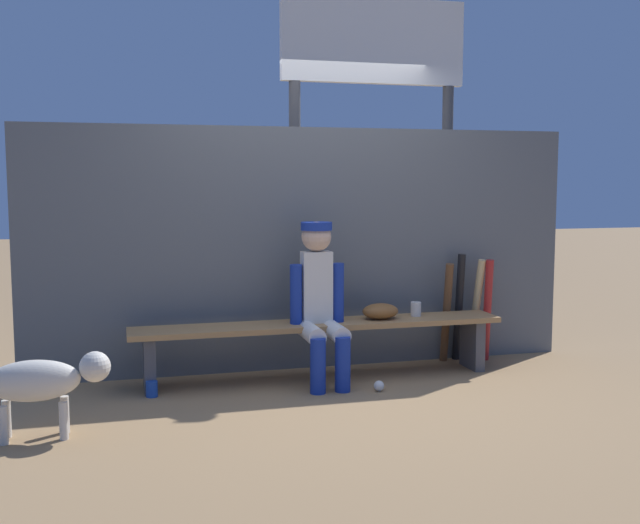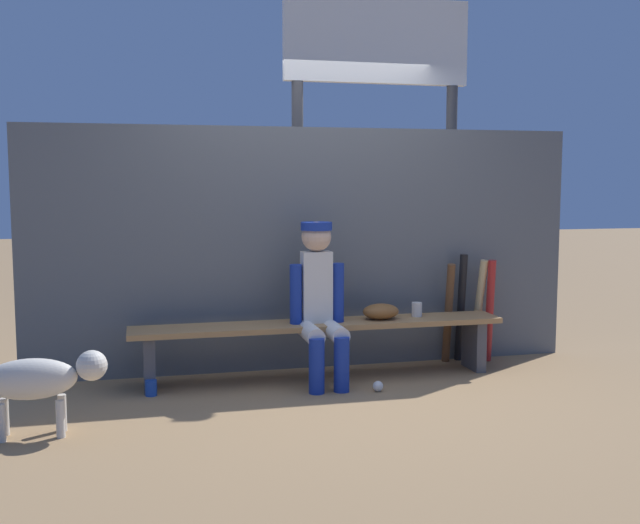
{
  "view_description": "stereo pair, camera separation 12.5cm",
  "coord_description": "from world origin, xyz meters",
  "views": [
    {
      "loc": [
        -1.44,
        -5.36,
        1.48
      ],
      "look_at": [
        0.0,
        0.0,
        0.88
      ],
      "focal_mm": 42.46,
      "sensor_mm": 36.0,
      "label": 1
    },
    {
      "loc": [
        -1.32,
        -5.39,
        1.48
      ],
      "look_at": [
        0.0,
        0.0,
        0.88
      ],
      "focal_mm": 42.46,
      "sensor_mm": 36.0,
      "label": 2
    }
  ],
  "objects": [
    {
      "name": "cup_on_bench",
      "position": [
        0.78,
        0.05,
        0.48
      ],
      "size": [
        0.08,
        0.08,
        0.11
      ],
      "primitive_type": "cylinder",
      "color": "silver",
      "rests_on": "dugout_bench"
    },
    {
      "name": "player_seated",
      "position": [
        -0.03,
        -0.11,
        0.63
      ],
      "size": [
        0.41,
        0.55,
        1.18
      ],
      "color": "silver",
      "rests_on": "ground_plane"
    },
    {
      "name": "baseball_glove",
      "position": [
        0.48,
        0.0,
        0.49
      ],
      "size": [
        0.28,
        0.2,
        0.12
      ],
      "primitive_type": "ellipsoid",
      "color": "brown",
      "rests_on": "dugout_bench"
    },
    {
      "name": "chainlink_fence",
      "position": [
        0.0,
        0.36,
        0.94
      ],
      "size": [
        4.35,
        0.03,
        1.89
      ],
      "primitive_type": "cube",
      "color": "#595E63",
      "rests_on": "ground_plane"
    },
    {
      "name": "dugout_bench",
      "position": [
        0.0,
        0.0,
        0.34
      ],
      "size": [
        2.8,
        0.36,
        0.43
      ],
      "color": "#AD7F4C",
      "rests_on": "ground_plane"
    },
    {
      "name": "ground_plane",
      "position": [
        0.0,
        0.0,
        0.0
      ],
      "size": [
        30.0,
        30.0,
        0.0
      ],
      "primitive_type": "plane",
      "color": "#9E7A51"
    },
    {
      "name": "bat_wood_natural",
      "position": [
        1.4,
        0.25,
        0.42
      ],
      "size": [
        0.1,
        0.22,
        0.84
      ],
      "primitive_type": "cylinder",
      "rotation": [
        0.17,
        0.0,
        0.19
      ],
      "color": "tan",
      "rests_on": "ground_plane"
    },
    {
      "name": "bat_aluminum_black",
      "position": [
        1.26,
        0.27,
        0.44
      ],
      "size": [
        0.07,
        0.14,
        0.89
      ],
      "primitive_type": "cylinder",
      "rotation": [
        0.08,
        0.0,
        0.07
      ],
      "color": "black",
      "rests_on": "ground_plane"
    },
    {
      "name": "baseball",
      "position": [
        0.31,
        -0.44,
        0.04
      ],
      "size": [
        0.07,
        0.07,
        0.07
      ],
      "primitive_type": "sphere",
      "color": "white",
      "rests_on": "ground_plane"
    },
    {
      "name": "bat_aluminum_red",
      "position": [
        1.47,
        0.18,
        0.42
      ],
      "size": [
        0.08,
        0.15,
        0.84
      ],
      "primitive_type": "cylinder",
      "rotation": [
        0.09,
        0.0,
        -0.15
      ],
      "color": "#B22323",
      "rests_on": "ground_plane"
    },
    {
      "name": "dog",
      "position": [
        -1.87,
        -0.85,
        0.34
      ],
      "size": [
        0.84,
        0.2,
        0.49
      ],
      "color": "beige",
      "rests_on": "ground_plane"
    },
    {
      "name": "cup_on_ground",
      "position": [
        -1.24,
        -0.17,
        0.06
      ],
      "size": [
        0.08,
        0.08,
        0.11
      ],
      "primitive_type": "cylinder",
      "color": "#1E47AD",
      "rests_on": "ground_plane"
    },
    {
      "name": "bat_wood_dark",
      "position": [
        1.12,
        0.21,
        0.41
      ],
      "size": [
        0.09,
        0.21,
        0.82
      ],
      "primitive_type": "cylinder",
      "rotation": [
        0.17,
        0.0,
        -0.15
      ],
      "color": "brown",
      "rests_on": "ground_plane"
    },
    {
      "name": "scoreboard",
      "position": [
        0.84,
        1.06,
        2.27
      ],
      "size": [
        1.94,
        0.27,
        3.3
      ],
      "color": "#3F3F42",
      "rests_on": "ground_plane"
    }
  ]
}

